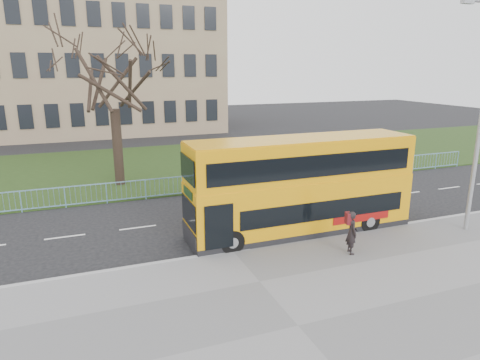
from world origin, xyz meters
name	(u,v)px	position (x,y,z in m)	size (l,w,h in m)	color
ground	(220,239)	(0.00, 0.00, 0.00)	(120.00, 120.00, 0.00)	black
pavement	(298,328)	(0.00, -6.75, 0.06)	(80.00, 10.50, 0.12)	slate
kerb	(233,252)	(0.00, -1.55, 0.07)	(80.00, 0.20, 0.14)	#969699
grass_verge	(157,166)	(0.00, 14.30, 0.04)	(80.00, 15.40, 0.08)	#1E3413
guard_railing	(182,186)	(0.00, 6.60, 0.55)	(40.00, 0.12, 1.10)	#76ACD2
bare_tree	(114,94)	(-3.00, 10.00, 5.40)	(7.45, 7.45, 10.64)	black
civic_building	(73,66)	(-5.00, 35.00, 7.00)	(30.00, 15.00, 14.00)	#896E57
yellow_bus	(301,184)	(3.43, -0.51, 2.17)	(9.64, 2.33, 4.04)	orange
pedestrian	(352,233)	(4.07, -3.31, 0.94)	(0.60, 0.39, 1.64)	black
street_lamp	(480,112)	(10.05, -3.00, 5.15)	(1.94, 0.26, 9.17)	#95979D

